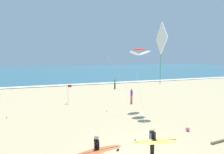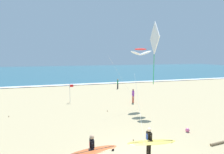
% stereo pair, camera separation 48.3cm
% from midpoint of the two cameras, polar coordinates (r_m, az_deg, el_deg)
% --- Properties ---
extents(ocean_water, '(160.00, 60.00, 0.08)m').
position_cam_midpoint_polar(ocean_water, '(62.69, -12.15, 1.92)').
color(ocean_water, '#2D6075').
rests_on(ocean_water, ground).
extents(shoreline_foam, '(160.00, 1.44, 0.01)m').
position_cam_midpoint_polar(shoreline_foam, '(33.29, -8.84, -2.25)').
color(shoreline_foam, white).
rests_on(shoreline_foam, ocean_water).
extents(surfer_lead, '(2.56, 1.03, 1.71)m').
position_cam_midpoint_polar(surfer_lead, '(9.73, 13.67, -19.54)').
color(surfer_lead, black).
rests_on(surfer_lead, ground).
extents(surfer_trailing, '(2.21, 0.97, 1.71)m').
position_cam_midpoint_polar(surfer_trailing, '(8.80, -4.62, -22.39)').
color(surfer_trailing, black).
rests_on(surfer_trailing, ground).
extents(kite_diamond_ivory_near, '(1.08, 4.55, 6.57)m').
position_cam_midpoint_polar(kite_diamond_ivory_near, '(6.93, 15.13, 9.99)').
color(kite_diamond_ivory_near, white).
rests_on(kite_diamond_ivory_near, ground).
extents(kite_arc_scarlet_high, '(4.03, 2.71, 6.05)m').
position_cam_midpoint_polar(kite_arc_scarlet_high, '(17.73, 9.89, 7.93)').
color(kite_arc_scarlet_high, white).
rests_on(kite_arc_scarlet_high, ground).
extents(bystander_purple_top, '(0.22, 0.50, 1.59)m').
position_cam_midpoint_polar(bystander_purple_top, '(20.41, 7.45, -5.98)').
color(bystander_purple_top, '#D8593F').
rests_on(bystander_purple_top, ground).
extents(bystander_green_top, '(0.29, 0.47, 1.59)m').
position_cam_midpoint_polar(bystander_green_top, '(28.75, 2.32, -2.16)').
color(bystander_green_top, black).
rests_on(bystander_green_top, ground).
extents(lifeguard_flag, '(0.45, 0.05, 2.10)m').
position_cam_midpoint_polar(lifeguard_flag, '(20.96, -12.57, -4.48)').
color(lifeguard_flag, silver).
rests_on(lifeguard_flag, ground).
extents(beach_ball, '(0.28, 0.28, 0.28)m').
position_cam_midpoint_polar(beach_ball, '(14.17, 23.97, -15.28)').
color(beach_ball, pink).
rests_on(beach_ball, ground).
extents(driftwood_log, '(1.30, 0.26, 0.14)m').
position_cam_midpoint_polar(driftwood_log, '(13.33, 31.90, -17.52)').
color(driftwood_log, '#846B4C').
rests_on(driftwood_log, ground).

